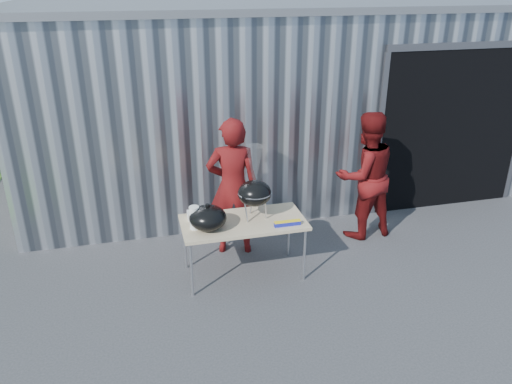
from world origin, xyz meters
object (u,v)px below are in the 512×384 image
object	(u,v)px
folding_table	(243,224)
person_bystander	(365,176)
person_cook	(233,187)
kettle_grill	(255,186)

from	to	relation	value
folding_table	person_bystander	distance (m)	2.01
person_cook	person_bystander	world-z (taller)	person_cook
folding_table	kettle_grill	world-z (taller)	kettle_grill
kettle_grill	person_bystander	xyz separation A→B (m)	(1.74, 0.59, -0.26)
folding_table	kettle_grill	xyz separation A→B (m)	(0.15, 0.04, 0.46)
person_cook	person_bystander	size ratio (longest dim) A/B	1.03
folding_table	person_cook	bearing A→B (deg)	89.73
kettle_grill	person_cook	xyz separation A→B (m)	(-0.15, 0.58, -0.24)
folding_table	person_bystander	bearing A→B (deg)	18.47
person_bystander	person_cook	bearing A→B (deg)	-6.03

